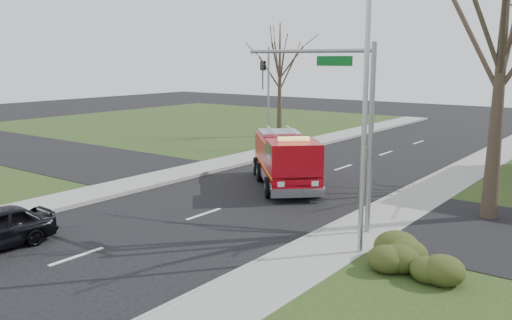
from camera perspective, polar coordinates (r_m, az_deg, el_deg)
The scene contains 11 objects.
ground at distance 22.23m, azimuth -5.53°, elevation -5.71°, with size 120.00×120.00×0.00m, color black.
sidewalk_right at distance 18.77m, azimuth 8.76°, elevation -8.65°, with size 2.40×80.00×0.15m, color gray.
sidewalk_left at distance 26.66m, azimuth -15.45°, elevation -3.12°, with size 2.40×80.00×0.15m, color gray.
cross_street_left at distance 42.23m, azimuth -24.71°, elevation 1.27°, with size 30.00×8.00×0.15m, color black.
hedge_corner at distance 16.66m, azimuth 15.78°, elevation -9.62°, with size 2.80×2.00×0.90m, color #2D3A15.
bare_tree_near at distance 22.29m, azimuth 24.65°, elevation 12.72°, with size 6.00×6.00×12.00m.
bare_tree_left at distance 43.27m, azimuth 2.52°, elevation 9.73°, with size 4.50×4.50×9.00m.
traffic_signal_mast at distance 19.58m, azimuth 8.67°, elevation 6.04°, with size 5.29×0.18×6.80m.
streetlight_pole at distance 16.95m, azimuth 11.20°, elevation 4.74°, with size 1.48×0.16×8.40m.
utility_pole_far at distance 36.62m, azimuth 1.31°, elevation 6.34°, with size 0.14×0.14×7.00m, color gray.
fire_engine at distance 26.73m, azimuth 3.15°, elevation -0.13°, with size 6.38×6.61×2.77m.
Camera 1 is at (14.45, -15.70, 6.23)m, focal length 38.00 mm.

